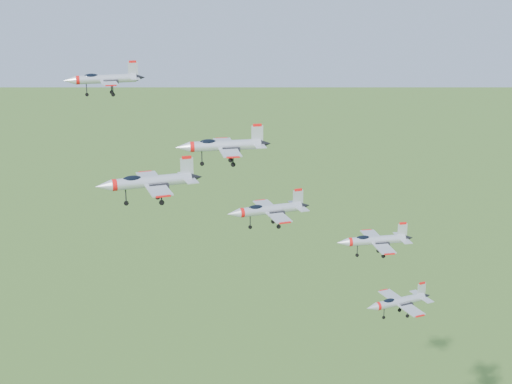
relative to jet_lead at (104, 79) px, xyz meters
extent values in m
cylinder|color=#B5BAC3|center=(0.36, 0.06, -0.03)|extent=(9.27, 2.74, 1.33)
cone|color=#B5BAC3|center=(-5.08, -0.80, -0.03)|extent=(2.02, 1.59, 1.33)
cone|color=black|center=(5.60, 0.88, -0.03)|extent=(1.59, 1.34, 1.13)
ellipsoid|color=black|center=(-1.86, -0.29, 0.47)|extent=(2.36, 1.29, 0.84)
cube|color=#B5BAC3|center=(1.01, -2.73, -0.29)|extent=(3.01, 4.80, 0.14)
cube|color=#B5BAC3|center=(0.12, 2.91, -0.29)|extent=(3.01, 4.80, 0.14)
cube|color=#B5BAC3|center=(4.49, 0.71, 1.35)|extent=(1.53, 0.36, 2.14)
cube|color=red|center=(4.49, 0.71, 2.47)|extent=(1.13, 0.32, 0.36)
cylinder|color=#B5BAC3|center=(17.27, -15.50, -7.39)|extent=(10.04, 1.93, 1.44)
cone|color=#B5BAC3|center=(11.29, -15.79, -7.39)|extent=(2.07, 1.54, 1.44)
cone|color=black|center=(23.04, -15.21, -7.39)|extent=(1.61, 1.30, 1.23)
ellipsoid|color=black|center=(14.84, -15.62, -6.85)|extent=(2.49, 1.16, 0.92)
cube|color=#B5BAC3|center=(17.65, -18.59, -7.67)|extent=(2.79, 5.00, 0.16)
cube|color=#B5BAC3|center=(17.34, -12.38, -7.67)|extent=(2.79, 5.00, 0.16)
cube|color=#B5BAC3|center=(21.82, -15.27, -5.90)|extent=(1.67, 0.22, 2.33)
cube|color=red|center=(21.82, -15.27, -4.68)|extent=(1.23, 0.22, 0.39)
cylinder|color=#B5BAC3|center=(7.13, -30.44, -7.86)|extent=(9.53, 3.25, 1.36)
cone|color=#B5BAC3|center=(1.58, -31.58, -7.86)|extent=(2.13, 1.72, 1.36)
cone|color=black|center=(12.47, -29.34, -7.86)|extent=(1.67, 1.43, 1.16)
ellipsoid|color=black|center=(4.87, -30.91, -7.34)|extent=(2.46, 1.43, 0.87)
cube|color=#B5BAC3|center=(7.93, -33.27, -8.12)|extent=(3.30, 5.01, 0.15)
cube|color=#B5BAC3|center=(6.74, -27.52, -8.12)|extent=(3.30, 5.01, 0.15)
cube|color=#B5BAC3|center=(11.34, -29.57, -6.44)|extent=(1.57, 0.44, 2.20)
cube|color=red|center=(11.34, -29.57, -5.29)|extent=(1.16, 0.38, 0.37)
cylinder|color=#B5BAC3|center=(24.25, -12.30, -18.26)|extent=(9.79, 3.26, 1.40)
cone|color=#B5BAC3|center=(18.54, -13.44, -18.26)|extent=(2.18, 1.75, 1.40)
cone|color=black|center=(29.75, -11.21, -18.26)|extent=(1.71, 1.46, 1.19)
ellipsoid|color=black|center=(21.92, -12.77, -17.73)|extent=(2.52, 1.45, 0.89)
cube|color=#B5BAC3|center=(25.05, -15.22, -18.53)|extent=(3.36, 5.13, 0.15)
cube|color=#B5BAC3|center=(23.87, -9.30, -18.53)|extent=(3.36, 5.13, 0.15)
cube|color=#B5BAC3|center=(28.58, -11.44, -16.80)|extent=(1.61, 0.44, 2.26)
cube|color=red|center=(28.58, -11.44, -15.62)|extent=(1.19, 0.38, 0.38)
cylinder|color=#B5BAC3|center=(36.96, -24.56, -19.12)|extent=(8.09, 1.57, 1.16)
cone|color=#B5BAC3|center=(32.15, -24.81, -19.12)|extent=(1.66, 1.24, 1.16)
cone|color=black|center=(41.60, -24.32, -19.12)|extent=(1.30, 1.05, 0.99)
ellipsoid|color=black|center=(35.00, -24.66, -18.68)|extent=(2.00, 0.93, 0.74)
cube|color=#B5BAC3|center=(37.27, -27.05, -19.34)|extent=(2.25, 4.03, 0.13)
cube|color=#B5BAC3|center=(37.01, -22.05, -19.34)|extent=(2.25, 4.03, 0.13)
cube|color=#B5BAC3|center=(40.62, -24.37, -17.92)|extent=(1.34, 0.18, 1.88)
cube|color=red|center=(40.62, -24.37, -16.93)|extent=(0.99, 0.18, 0.31)
cylinder|color=#B5BAC3|center=(42.21, -21.01, -30.39)|extent=(8.19, 3.41, 1.18)
cone|color=#B5BAC3|center=(37.49, -22.37, -30.39)|extent=(1.90, 1.59, 1.18)
cone|color=black|center=(46.75, -19.69, -30.39)|extent=(1.50, 1.32, 1.00)
ellipsoid|color=black|center=(40.29, -21.56, -29.94)|extent=(2.16, 1.37, 0.75)
cube|color=#B5BAC3|center=(43.09, -23.40, -30.62)|extent=(3.12, 4.42, 0.13)
cube|color=#B5BAC3|center=(41.67, -18.51, -30.62)|extent=(3.12, 4.42, 0.13)
cube|color=#B5BAC3|center=(45.79, -19.97, -29.16)|extent=(1.34, 0.48, 1.91)
cube|color=red|center=(45.79, -19.97, -28.16)|extent=(1.00, 0.40, 0.32)
camera|label=1|loc=(8.50, -112.10, 16.11)|focal=50.00mm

